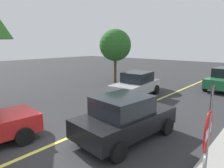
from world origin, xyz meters
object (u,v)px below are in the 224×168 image
object	(u,v)px
car_black_crossing	(125,117)
car_silver_mid_road	(136,84)
tree_left_verge	(115,45)
speed_limit_sign	(210,116)
stop_sign	(206,151)

from	to	relation	value
car_black_crossing	car_silver_mid_road	world-z (taller)	car_black_crossing
car_silver_mid_road	car_black_crossing	bearing A→B (deg)	-149.88
tree_left_verge	speed_limit_sign	bearing A→B (deg)	-130.58
stop_sign	tree_left_verge	bearing A→B (deg)	45.98
car_black_crossing	tree_left_verge	xyz separation A→B (m)	(8.51, 7.56, 2.58)
car_black_crossing	tree_left_verge	distance (m)	11.67
car_black_crossing	tree_left_verge	bearing A→B (deg)	41.60
speed_limit_sign	tree_left_verge	size ratio (longest dim) A/B	0.52
stop_sign	speed_limit_sign	world-z (taller)	speed_limit_sign
speed_limit_sign	car_silver_mid_road	xyz separation A→B (m)	(6.09, 6.24, -0.94)
car_silver_mid_road	tree_left_verge	xyz separation A→B (m)	(2.98, 4.35, 2.58)
speed_limit_sign	car_silver_mid_road	distance (m)	8.76
stop_sign	car_black_crossing	xyz separation A→B (m)	(2.06, 3.38, -0.77)
stop_sign	car_silver_mid_road	distance (m)	10.07
car_black_crossing	tree_left_verge	size ratio (longest dim) A/B	0.86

